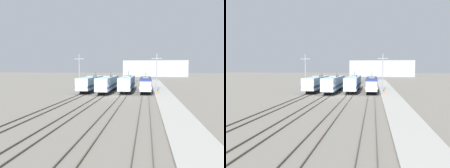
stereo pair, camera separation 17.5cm
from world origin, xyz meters
The scene contains 14 objects.
ground_plane centered at (0.00, 0.00, 0.00)m, with size 400.00×400.00×0.00m, color slate.
rail_pair_far_left centered at (-7.28, 0.00, 0.07)m, with size 1.50×120.00×0.15m.
rail_pair_center_left centered at (-2.43, 0.00, 0.07)m, with size 1.51×120.00×0.15m.
rail_pair_center_right centered at (2.43, 0.00, 0.07)m, with size 1.51×120.00×0.15m.
rail_pair_far_right centered at (7.28, 0.00, 0.07)m, with size 1.50×120.00×0.15m.
locomotive_far_left centered at (-7.28, 9.51, 2.16)m, with size 3.14×19.66×4.95m.
locomotive_center_left centered at (-2.43, 7.81, 2.21)m, with size 3.06×19.19×4.93m.
locomotive_center_right centered at (2.43, 9.92, 2.21)m, with size 3.06×19.07×5.31m.
locomotive_far_right centered at (7.28, 9.82, 2.06)m, with size 2.82×18.56×5.01m.
catenary_tower_left centered at (-9.54, 6.05, 5.24)m, with size 2.53×0.24×9.72m.
catenary_tower_right centered at (9.90, 6.05, 5.24)m, with size 2.53×0.24×9.72m.
platform centered at (11.35, 0.00, 0.22)m, with size 4.00×120.00×0.44m.
traffic_cone centered at (10.14, 1.99, 0.73)m, with size 0.38×0.38×0.59m.
depot_building centered at (13.04, 108.20, 5.52)m, with size 43.26×13.04×11.03m.
Camera 2 is at (7.65, -47.85, 6.44)m, focal length 35.00 mm.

